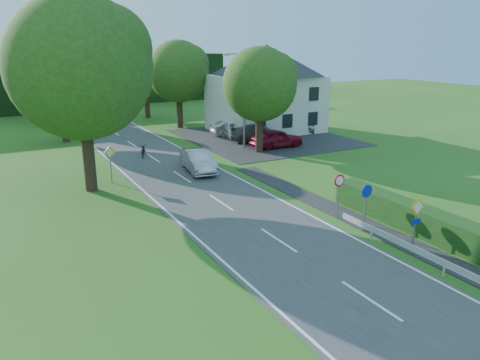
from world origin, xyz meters
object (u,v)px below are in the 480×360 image
parked_car_red (276,138)px  parked_car_grey (259,133)px  parked_car_silver_a (234,128)px  moving_car (198,161)px  streetlight (243,96)px  parked_car_silver_b (311,125)px  motorcycle (143,150)px  parasol (248,126)px

parked_car_red → parked_car_grey: 2.68m
parked_car_grey → parked_car_silver_a: bearing=38.4°
moving_car → parked_car_silver_a: (8.46, 10.54, -0.03)m
streetlight → parked_car_grey: 4.61m
streetlight → parked_car_red: size_ratio=1.70×
parked_car_silver_b → parked_car_grey: bearing=74.1°
motorcycle → parasol: 12.43m
moving_car → parked_car_silver_a: bearing=59.1°
moving_car → parasol: 14.01m
parked_car_grey → parked_car_red: bearing=-147.0°
parked_car_grey → parasol: (0.79, 3.44, 0.07)m
moving_car → parked_car_red: parked_car_red is taller
streetlight → moving_car: 9.12m
streetlight → parked_car_red: streetlight is taller
parked_car_silver_a → parked_car_silver_b: (7.99, -1.69, -0.14)m
streetlight → parked_car_silver_b: streetlight is taller
parked_car_grey → moving_car: bearing=157.0°
streetlight → parked_car_grey: bearing=28.9°
motorcycle → parasol: parasol is taller
motorcycle → parked_car_silver_b: (18.49, 2.64, 0.06)m
moving_car → streetlight: bearing=46.7°
motorcycle → parked_car_red: bearing=9.6°
parked_car_silver_b → parasol: 6.78m
motorcycle → parked_car_silver_a: 11.36m
parasol → parked_car_grey: bearing=-103.0°
streetlight → parked_car_silver_a: 6.74m
moving_car → motorcycle: (-2.04, 6.20, -0.23)m
streetlight → motorcycle: 9.44m
motorcycle → parasol: bearing=39.1°
motorcycle → parked_car_silver_b: size_ratio=0.47×
parked_car_silver_a → parked_car_red: bearing=-166.7°
motorcycle → parked_car_red: size_ratio=0.44×
streetlight → parasol: 6.82m
motorcycle → parked_car_silver_a: bearing=43.6°
moving_car → parked_car_silver_b: 18.68m
moving_car → motorcycle: moving_car is taller
parked_car_silver_a → parasol: bearing=-103.0°
parasol → moving_car: bearing=-134.3°
motorcycle → parked_car_silver_b: bearing=29.3°
parked_car_red → parked_car_silver_b: bearing=-53.8°
parked_car_silver_b → parasol: bearing=47.3°
moving_car → parked_car_red: size_ratio=1.00×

